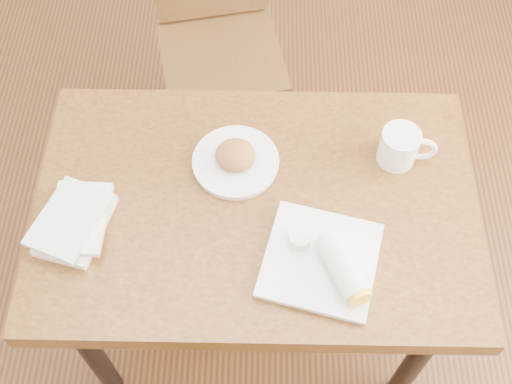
{
  "coord_description": "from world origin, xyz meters",
  "views": [
    {
      "loc": [
        0.01,
        -0.84,
        2.16
      ],
      "look_at": [
        0.0,
        0.0,
        0.8
      ],
      "focal_mm": 45.0,
      "sensor_mm": 36.0,
      "label": 1
    }
  ],
  "objects_px": {
    "plate_scone": "(236,159)",
    "book_stack": "(75,221)",
    "table": "(256,220)",
    "chair_far": "(217,24)",
    "coffee_mug": "(401,146)",
    "plate_burrito": "(327,262)"
  },
  "relations": [
    {
      "from": "plate_scone",
      "to": "book_stack",
      "type": "distance_m",
      "value": 0.43
    },
    {
      "from": "table",
      "to": "chair_far",
      "type": "height_order",
      "value": "chair_far"
    },
    {
      "from": "coffee_mug",
      "to": "plate_burrito",
      "type": "bearing_deg",
      "value": -121.97
    },
    {
      "from": "table",
      "to": "chair_far",
      "type": "relative_size",
      "value": 1.19
    },
    {
      "from": "book_stack",
      "to": "plate_burrito",
      "type": "bearing_deg",
      "value": -9.24
    },
    {
      "from": "table",
      "to": "plate_scone",
      "type": "xyz_separation_m",
      "value": [
        -0.06,
        0.12,
        0.11
      ]
    },
    {
      "from": "chair_far",
      "to": "coffee_mug",
      "type": "height_order",
      "value": "chair_far"
    },
    {
      "from": "chair_far",
      "to": "table",
      "type": "bearing_deg",
      "value": -79.72
    },
    {
      "from": "table",
      "to": "book_stack",
      "type": "relative_size",
      "value": 4.67
    },
    {
      "from": "coffee_mug",
      "to": "book_stack",
      "type": "bearing_deg",
      "value": -164.81
    },
    {
      "from": "plate_burrito",
      "to": "table",
      "type": "bearing_deg",
      "value": 133.91
    },
    {
      "from": "table",
      "to": "coffee_mug",
      "type": "xyz_separation_m",
      "value": [
        0.37,
        0.14,
        0.15
      ]
    },
    {
      "from": "book_stack",
      "to": "plate_scone",
      "type": "bearing_deg",
      "value": 26.53
    },
    {
      "from": "coffee_mug",
      "to": "plate_burrito",
      "type": "distance_m",
      "value": 0.38
    },
    {
      "from": "plate_scone",
      "to": "table",
      "type": "bearing_deg",
      "value": -64.4
    },
    {
      "from": "table",
      "to": "plate_scone",
      "type": "height_order",
      "value": "plate_scone"
    },
    {
      "from": "coffee_mug",
      "to": "plate_burrito",
      "type": "relative_size",
      "value": 0.47
    },
    {
      "from": "plate_burrito",
      "to": "book_stack",
      "type": "relative_size",
      "value": 1.32
    },
    {
      "from": "plate_scone",
      "to": "coffee_mug",
      "type": "height_order",
      "value": "coffee_mug"
    },
    {
      "from": "coffee_mug",
      "to": "book_stack",
      "type": "distance_m",
      "value": 0.85
    },
    {
      "from": "chair_far",
      "to": "plate_scone",
      "type": "xyz_separation_m",
      "value": [
        0.1,
        -0.73,
        0.22
      ]
    },
    {
      "from": "plate_scone",
      "to": "chair_far",
      "type": "bearing_deg",
      "value": 97.64
    }
  ]
}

